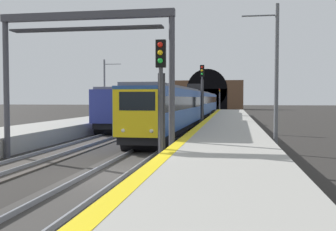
{
  "coord_description": "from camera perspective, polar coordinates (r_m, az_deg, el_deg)",
  "views": [
    {
      "loc": [
        -14.0,
        -4.58,
        2.95
      ],
      "look_at": [
        12.46,
        -0.21,
        1.77
      ],
      "focal_mm": 41.83,
      "sensor_mm": 36.0,
      "label": 1
    }
  ],
  "objects": [
    {
      "name": "railway_signal_near",
      "position": [
        14.98,
        -1.04,
        3.22
      ],
      "size": [
        0.39,
        0.38,
        5.18
      ],
      "rotation": [
        0.0,
        0.0,
        3.14
      ],
      "color": "#38383D",
      "rests_on": "ground_plane"
    },
    {
      "name": "platform_right",
      "position": [
        14.22,
        7.96,
        -7.47
      ],
      "size": [
        112.0,
        4.45,
        0.98
      ],
      "primitive_type": "cube",
      "color": "#9E9B93",
      "rests_on": "ground_plane"
    },
    {
      "name": "catenary_mast_near",
      "position": [
        50.43,
        -9.2,
        3.74
      ],
      "size": [
        0.22,
        2.31,
        7.87
      ],
      "color": "#595B60",
      "rests_on": "ground_plane"
    },
    {
      "name": "tunnel_portal",
      "position": [
        108.88,
        5.75,
        3.04
      ],
      "size": [
        3.07,
        19.57,
        11.01
      ],
      "color": "brown",
      "rests_on": "ground_plane"
    },
    {
      "name": "train_adjacent_platform",
      "position": [
        59.92,
        0.53,
        1.83
      ],
      "size": [
        61.24,
        3.3,
        4.74
      ],
      "rotation": [
        0.0,
        0.0,
        -0.02
      ],
      "color": "navy",
      "rests_on": "ground_plane"
    },
    {
      "name": "railway_signal_mid",
      "position": [
        35.35,
        4.99,
        3.48
      ],
      "size": [
        0.39,
        0.38,
        5.94
      ],
      "rotation": [
        0.0,
        0.0,
        3.14
      ],
      "color": "#38383D",
      "rests_on": "ground_plane"
    },
    {
      "name": "ground_plane",
      "position": [
        15.02,
        -8.67,
        -8.84
      ],
      "size": [
        320.0,
        320.0,
        0.0
      ],
      "primitive_type": "plane",
      "color": "#282623"
    },
    {
      "name": "overhead_signal_gantry",
      "position": [
        19.21,
        -11.9,
        9.51
      ],
      "size": [
        0.7,
        8.55,
        7.03
      ],
      "color": "#3F3F47",
      "rests_on": "ground_plane"
    },
    {
      "name": "platform_right_edge_strip",
      "position": [
        14.32,
        0.01,
        -5.37
      ],
      "size": [
        112.0,
        0.5,
        0.01
      ],
      "primitive_type": "cube",
      "color": "yellow",
      "rests_on": "platform_right"
    },
    {
      "name": "track_main_line",
      "position": [
        15.01,
        -8.67,
        -8.69
      ],
      "size": [
        160.0,
        2.76,
        0.21
      ],
      "color": "#383533",
      "rests_on": "ground_plane"
    },
    {
      "name": "catenary_mast_far",
      "position": [
        21.64,
        15.44,
        5.4
      ],
      "size": [
        0.22,
        1.95,
        7.94
      ],
      "color": "#595B60",
      "rests_on": "ground_plane"
    },
    {
      "name": "railway_signal_far",
      "position": [
        84.02,
        7.53,
        2.5
      ],
      "size": [
        0.39,
        0.38,
        5.03
      ],
      "rotation": [
        0.0,
        0.0,
        3.14
      ],
      "color": "#4C4C54",
      "rests_on": "ground_plane"
    },
    {
      "name": "train_main_approaching",
      "position": [
        47.6,
        3.85,
        1.61
      ],
      "size": [
        56.17,
        3.08,
        4.7
      ],
      "rotation": [
        0.0,
        0.0,
        3.12
      ],
      "color": "#264C99",
      "rests_on": "ground_plane"
    }
  ]
}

